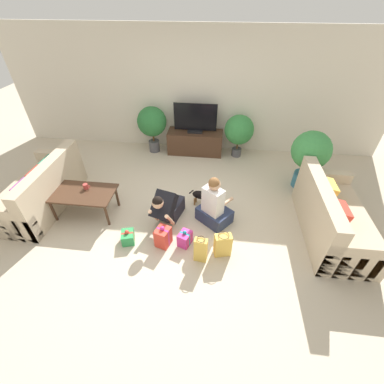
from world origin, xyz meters
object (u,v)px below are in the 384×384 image
Objects in this scene: potted_plant_corner_right at (310,153)px; mug at (86,186)px; person_sitting at (214,207)px; gift_box_a at (185,238)px; tv_console at (195,142)px; sofa_right at (332,217)px; person_kneeling at (167,207)px; gift_box_b at (128,237)px; gift_bag_b at (201,250)px; sofa_left at (41,191)px; gift_box_c at (163,237)px; potted_plant_back_right at (239,130)px; gift_bag_a at (223,245)px; coffee_table at (83,195)px; tv at (195,120)px; dog at (203,196)px; potted_plant_back_left at (152,123)px.

potted_plant_corner_right reaches higher than mug.
gift_box_a is (-0.40, -0.55, -0.21)m from person_sitting.
tv_console is 10.44× the size of mug.
sofa_right reaches higher than person_kneeling.
gift_bag_b is (1.14, -0.21, 0.12)m from gift_box_b.
sofa_left is 2.28m from person_kneeling.
gift_box_c is 1.60m from mug.
person_sitting is 3.23× the size of gift_box_a.
person_sitting is (-1.82, 0.03, 0.01)m from sofa_right.
potted_plant_back_right is 2.41× the size of gift_bag_a.
gift_box_a is at bearing -106.64° from potted_plant_back_right.
potted_plant_back_right is 2.94m from gift_box_a.
mug is at bearing 75.69° from coffee_table.
sofa_left is 6.25× the size of gift_box_a.
tv reaches higher than potted_plant_corner_right.
dog is 1.17× the size of gift_bag_a.
coffee_table is 4.06m from potted_plant_corner_right.
gift_box_a is (0.15, -2.82, -0.15)m from tv_console.
sofa_left is at bearing -138.27° from tv.
gift_bag_a is (0.72, -2.94, -0.62)m from tv.
potted_plant_corner_right reaches higher than sofa_left.
person_sitting is at bearing 80.10° from gift_bag_b.
dog is 1.76× the size of gift_box_b.
sofa_left reaches higher than tv_console.
dog is 1.19m from gift_bag_b.
potted_plant_corner_right reaches higher than coffee_table.
tv_console is (2.48, 2.21, -0.06)m from sofa_left.
potted_plant_back_right reaches higher than gift_bag_a.
potted_plant_back_left is 1.37× the size of person_kneeling.
gift_bag_b is (1.39, -3.03, -0.50)m from potted_plant_back_left.
sofa_right is at bearing -142.14° from person_sitting.
potted_plant_back_right reaches higher than gift_box_a.
sofa_right is (4.85, -0.10, -0.00)m from sofa_left.
sofa_left is 0.89m from mug.
gift_box_a is at bearing 76.87° from sofa_left.
potted_plant_back_left is at bearing 94.96° from gift_box_b.
coffee_table reaches higher than gift_bag_b.
potted_plant_corner_right is at bearing 103.49° from sofa_left.
mug is at bearing -139.93° from potted_plant_back_right.
gift_box_c is at bearing -20.36° from coffee_table.
gift_bag_a is (1.45, -0.07, 0.10)m from gift_box_b.
sofa_right is at bearing -44.15° from tv.
person_kneeling is 0.77m from gift_box_b.
potted_plant_back_left reaches higher than person_kneeling.
mug is at bearing 155.76° from gift_box_c.
gift_box_c is (0.55, 0.01, 0.07)m from gift_box_b.
gift_box_b is (-0.88, -0.06, -0.02)m from gift_box_a.
sofa_right is 4.67× the size of gift_box_c.
gift_bag_a is 0.34m from gift_bag_b.
gift_box_a is (-2.08, -1.74, -0.62)m from potted_plant_corner_right.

